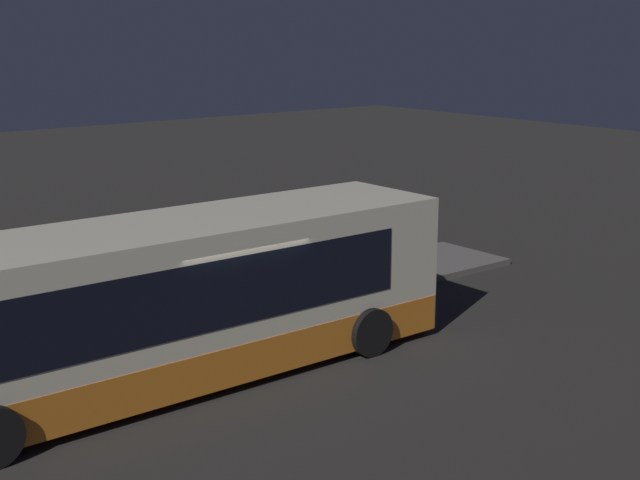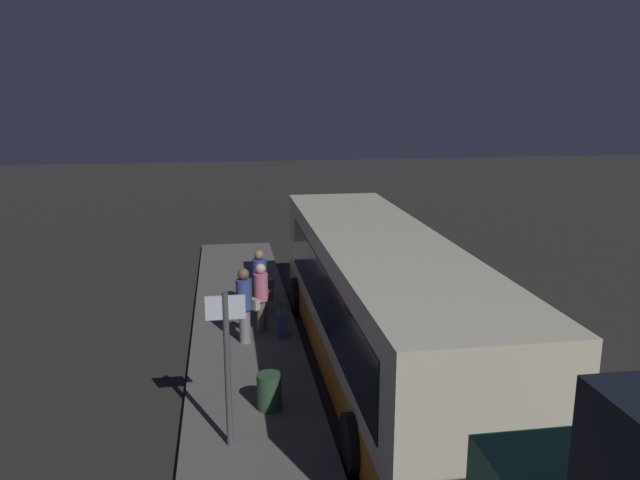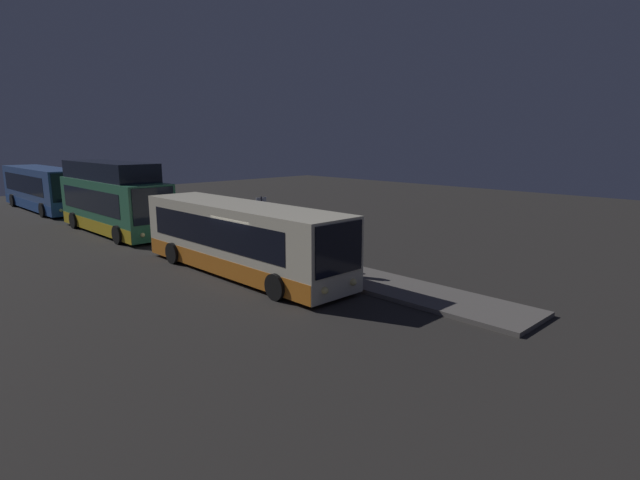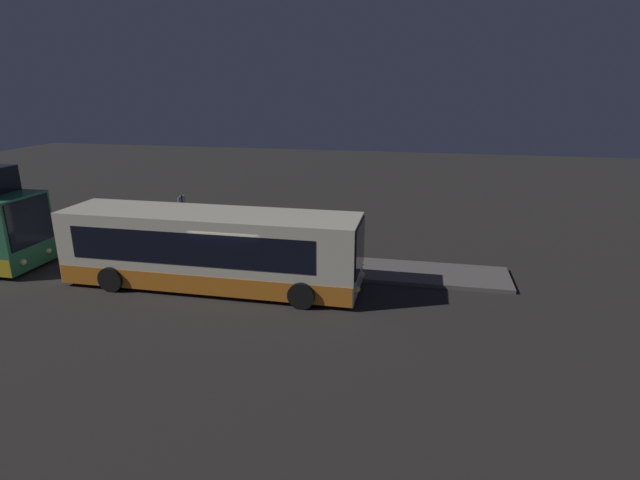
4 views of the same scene
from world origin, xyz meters
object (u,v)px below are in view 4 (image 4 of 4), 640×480
object	(u,v)px
passenger_waiting	(315,247)
bus_lead	(210,250)
sign_post	(183,218)
trash_bin	(201,251)
passenger_with_bags	(286,245)
passenger_boarding	(273,240)
suitcase	(273,261)

from	to	relation	value
passenger_waiting	bus_lead	bearing A→B (deg)	72.27
sign_post	trash_bin	distance (m)	1.77
bus_lead	trash_bin	bearing A→B (deg)	122.25
passenger_with_bags	sign_post	xyz separation A→B (m)	(-4.86, 0.83, 0.66)
bus_lead	passenger_with_bags	xyz separation A→B (m)	(2.28, 2.26, -0.36)
passenger_boarding	sign_post	bearing A→B (deg)	-43.44
passenger_waiting	suitcase	bearing A→B (deg)	52.66
suitcase	bus_lead	bearing A→B (deg)	-135.13
passenger_boarding	passenger_with_bags	world-z (taller)	passenger_boarding
passenger_with_bags	trash_bin	bearing A→B (deg)	-58.40
passenger_with_bags	sign_post	bearing A→B (deg)	-66.28
passenger_waiting	trash_bin	size ratio (longest dim) A/B	2.51
bus_lead	sign_post	bearing A→B (deg)	129.84
trash_bin	passenger_with_bags	bearing A→B (deg)	-1.78
passenger_boarding	bus_lead	bearing A→B (deg)	21.10
passenger_boarding	sign_post	size ratio (longest dim) A/B	0.68
suitcase	trash_bin	world-z (taller)	suitcase
sign_post	passenger_boarding	bearing A→B (deg)	-5.69
bus_lead	passenger_boarding	bearing A→B (deg)	58.84
passenger_with_bags	suitcase	xyz separation A→B (m)	(-0.44, -0.42, -0.60)
passenger_waiting	sign_post	size ratio (longest dim) A/B	0.64
passenger_with_bags	suitcase	bearing A→B (deg)	-12.79
passenger_with_bags	suitcase	size ratio (longest dim) A/B	2.01
passenger_waiting	trash_bin	bearing A→B (deg)	38.15
bus_lead	passenger_waiting	xyz separation A→B (m)	(3.51, 2.21, -0.37)
sign_post	trash_bin	world-z (taller)	sign_post
passenger_with_bags	passenger_waiting	bearing A→B (deg)	121.18
sign_post	suitcase	bearing A→B (deg)	-15.73
sign_post	bus_lead	bearing A→B (deg)	-50.16
passenger_waiting	suitcase	size ratio (longest dim) A/B	2.01
passenger_with_bags	sign_post	distance (m)	4.97
passenger_waiting	sign_post	world-z (taller)	sign_post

